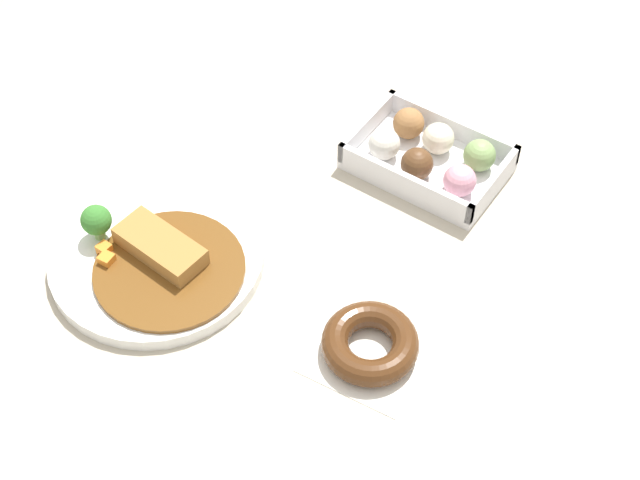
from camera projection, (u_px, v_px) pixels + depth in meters
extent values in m
plane|color=#B2A893|center=(324.00, 241.00, 1.19)|extent=(1.60, 1.60, 0.00)
cylinder|color=white|center=(157.00, 257.00, 1.16)|extent=(0.26, 0.26, 0.02)
cylinder|color=brown|center=(169.00, 270.00, 1.13)|extent=(0.18, 0.18, 0.01)
cube|color=#A87538|center=(160.00, 246.00, 1.14)|extent=(0.12, 0.06, 0.02)
cylinder|color=white|center=(144.00, 225.00, 1.18)|extent=(0.06, 0.06, 0.00)
ellipsoid|color=yellow|center=(143.00, 220.00, 1.17)|extent=(0.03, 0.03, 0.01)
cylinder|color=#8CB766|center=(99.00, 232.00, 1.16)|extent=(0.01, 0.01, 0.02)
sphere|color=#387A2D|center=(96.00, 220.00, 1.14)|extent=(0.04, 0.04, 0.04)
cube|color=orange|center=(104.00, 249.00, 1.15)|extent=(0.02, 0.02, 0.02)
cube|color=orange|center=(107.00, 260.00, 1.13)|extent=(0.02, 0.02, 0.02)
cube|color=white|center=(427.00, 165.00, 1.26)|extent=(0.20, 0.13, 0.01)
cube|color=white|center=(367.00, 126.00, 1.28)|extent=(0.01, 0.13, 0.03)
cube|color=white|center=(493.00, 184.00, 1.21)|extent=(0.01, 0.13, 0.03)
cube|color=white|center=(404.00, 182.00, 1.21)|extent=(0.20, 0.01, 0.03)
cube|color=white|center=(452.00, 127.00, 1.28)|extent=(0.20, 0.01, 0.03)
sphere|color=silver|center=(384.00, 144.00, 1.25)|extent=(0.04, 0.04, 0.04)
sphere|color=brown|center=(417.00, 164.00, 1.23)|extent=(0.04, 0.04, 0.04)
sphere|color=pink|center=(460.00, 180.00, 1.21)|extent=(0.04, 0.04, 0.04)
sphere|color=#9E6B3D|center=(409.00, 123.00, 1.28)|extent=(0.04, 0.04, 0.04)
sphere|color=#EFE5C6|center=(438.00, 139.00, 1.26)|extent=(0.04, 0.04, 0.04)
sphere|color=#84A860|center=(479.00, 155.00, 1.24)|extent=(0.04, 0.04, 0.04)
cube|color=white|center=(369.00, 351.00, 1.08)|extent=(0.14, 0.14, 0.00)
torus|color=#4C2B14|center=(370.00, 343.00, 1.07)|extent=(0.11, 0.11, 0.03)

